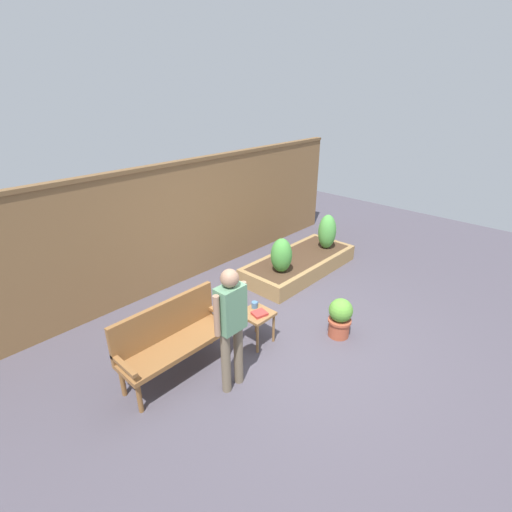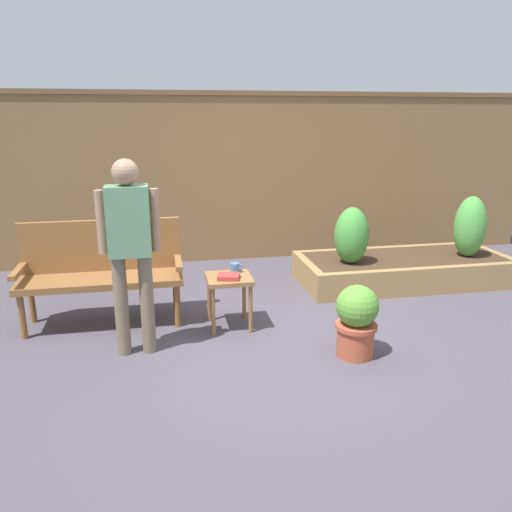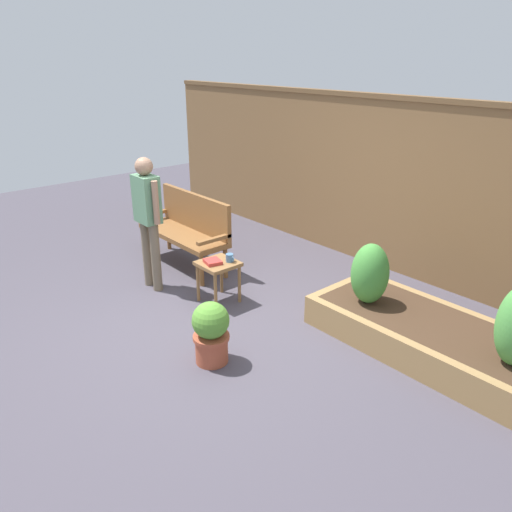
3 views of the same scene
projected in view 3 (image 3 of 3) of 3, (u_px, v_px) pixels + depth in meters
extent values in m
plane|color=#47424C|center=(214.00, 324.00, 5.18)|extent=(14.00, 14.00, 0.00)
cube|color=brown|center=(376.00, 185.00, 6.36)|extent=(8.40, 0.10, 2.10)
cube|color=brown|center=(384.00, 96.00, 5.95)|extent=(8.40, 0.14, 0.06)
cylinder|color=brown|center=(225.00, 263.00, 6.17)|extent=(0.06, 0.06, 0.40)
cylinder|color=brown|center=(202.00, 270.00, 5.95)|extent=(0.06, 0.06, 0.40)
cylinder|color=brown|center=(169.00, 235.00, 7.10)|extent=(0.06, 0.06, 0.40)
cylinder|color=brown|center=(146.00, 241.00, 6.88)|extent=(0.06, 0.06, 0.40)
cube|color=brown|center=(183.00, 235.00, 6.44)|extent=(1.44, 0.48, 0.06)
cube|color=brown|center=(195.00, 212.00, 6.46)|extent=(1.44, 0.06, 0.48)
cube|color=brown|center=(155.00, 213.00, 6.87)|extent=(0.06, 0.48, 0.04)
cube|color=brown|center=(214.00, 239.00, 5.91)|extent=(0.06, 0.48, 0.04)
cylinder|color=olive|center=(239.00, 284.00, 5.55)|extent=(0.04, 0.04, 0.44)
cylinder|color=olive|center=(216.00, 293.00, 5.35)|extent=(0.04, 0.04, 0.44)
cylinder|color=olive|center=(221.00, 275.00, 5.78)|extent=(0.04, 0.04, 0.44)
cylinder|color=olive|center=(198.00, 283.00, 5.58)|extent=(0.04, 0.04, 0.44)
cube|color=olive|center=(218.00, 264.00, 5.48)|extent=(0.40, 0.40, 0.04)
cylinder|color=teal|center=(230.00, 258.00, 5.47)|extent=(0.08, 0.08, 0.09)
torus|color=teal|center=(232.00, 259.00, 5.44)|extent=(0.06, 0.01, 0.06)
cube|color=#B2332D|center=(213.00, 262.00, 5.43)|extent=(0.22, 0.20, 0.04)
cylinder|color=#A84C33|center=(212.00, 350.00, 4.51)|extent=(0.30, 0.30, 0.24)
cylinder|color=#A84C33|center=(211.00, 337.00, 4.46)|extent=(0.33, 0.33, 0.04)
sphere|color=#569333|center=(211.00, 320.00, 4.39)|extent=(0.34, 0.34, 0.34)
cube|color=#997547|center=(408.00, 357.00, 4.35)|extent=(2.40, 0.09, 0.30)
cube|color=#997547|center=(460.00, 323.00, 4.90)|extent=(2.40, 0.09, 0.30)
cube|color=#997547|center=(339.00, 296.00, 5.43)|extent=(0.09, 0.82, 0.30)
cube|color=#422D1E|center=(435.00, 339.00, 4.62)|extent=(2.22, 0.82, 0.30)
cylinder|color=brown|center=(367.00, 299.00, 4.98)|extent=(0.04, 0.04, 0.06)
ellipsoid|color=#428938|center=(370.00, 274.00, 4.87)|extent=(0.37, 0.37, 0.62)
cylinder|color=brown|center=(512.00, 360.00, 3.98)|extent=(0.04, 0.04, 0.06)
cylinder|color=#70604C|center=(156.00, 258.00, 5.77)|extent=(0.11, 0.11, 0.82)
cylinder|color=#70604C|center=(147.00, 253.00, 5.91)|extent=(0.11, 0.11, 0.82)
cube|color=#5B8966|center=(147.00, 199.00, 5.59)|extent=(0.32, 0.20, 0.54)
cylinder|color=#9E755B|center=(156.00, 203.00, 5.45)|extent=(0.07, 0.07, 0.49)
cylinder|color=#9E755B|center=(138.00, 196.00, 5.73)|extent=(0.07, 0.07, 0.49)
sphere|color=#9E755B|center=(144.00, 166.00, 5.45)|extent=(0.20, 0.20, 0.20)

